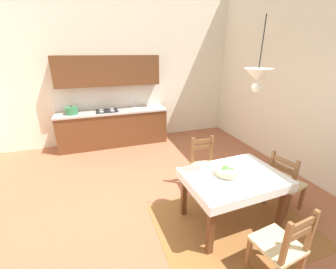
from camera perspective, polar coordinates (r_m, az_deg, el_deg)
The scene contains 11 objects.
ground_plane at distance 3.71m, azimuth -5.04°, elevation -18.35°, with size 6.65×6.57×0.10m, color #A86042.
wall_back at distance 5.89m, azimuth -13.29°, elevation 17.78°, with size 6.65×0.12×4.05m, color silver.
wall_right at distance 4.66m, azimuth 35.29°, elevation 13.97°, with size 0.12×6.57×4.05m, color silver.
area_rug at distance 3.46m, azimuth 16.41°, elevation -21.54°, with size 2.10×1.60×0.01m, color #976131.
kitchen_cabinetry at distance 5.72m, azimuth -14.33°, elevation 5.70°, with size 2.68×0.63×2.20m.
dining_table at distance 3.15m, azimuth 16.52°, elevation -12.12°, with size 1.33×0.97×0.75m.
dining_chair_kitchen_side at distance 3.86m, azimuth 9.49°, elevation -8.03°, with size 0.44×0.44×0.93m.
dining_chair_window_side at distance 3.79m, azimuth 28.13°, elevation -11.07°, with size 0.50×0.50×0.93m.
dining_chair_camera_side at distance 2.74m, azimuth 27.33°, elevation -24.47°, with size 0.47×0.47×0.93m.
fruit_bowl at distance 3.02m, azimuth 15.05°, elevation -9.15°, with size 0.30×0.30×0.12m.
pendant_lamp at distance 2.75m, azimuth 22.34°, elevation 13.96°, with size 0.32×0.32×0.80m.
Camera 1 is at (-0.63, -2.81, 2.29)m, focal length 23.43 mm.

